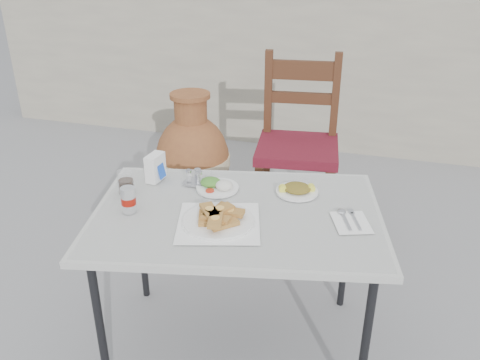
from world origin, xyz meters
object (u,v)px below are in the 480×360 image
(cafe_table, at_px, (237,222))
(napkin_holder, at_px, (155,167))
(salad_rice_plate, at_px, (217,185))
(condiment_caddy, at_px, (196,179))
(pide_plate, at_px, (218,216))
(chair, at_px, (298,143))
(cola_glass, at_px, (126,183))
(salad_chopped_plate, at_px, (297,189))
(terracotta_urn, at_px, (193,161))
(soda_can, at_px, (128,200))

(cafe_table, bearing_deg, napkin_holder, 158.43)
(salad_rice_plate, distance_m, condiment_caddy, 0.10)
(pide_plate, bearing_deg, chair, 86.18)
(cola_glass, relative_size, condiment_caddy, 0.97)
(salad_chopped_plate, xyz_separation_m, napkin_holder, (-0.61, -0.05, 0.04))
(salad_chopped_plate, distance_m, terracotta_urn, 1.17)
(pide_plate, xyz_separation_m, cola_glass, (-0.44, 0.12, 0.01))
(salad_rice_plate, bearing_deg, cafe_table, -49.41)
(soda_can, xyz_separation_m, cola_glass, (-0.08, 0.14, -0.01))
(cola_glass, relative_size, chair, 0.09)
(salad_rice_plate, distance_m, salad_chopped_plate, 0.33)
(salad_chopped_plate, relative_size, chair, 0.17)
(pide_plate, distance_m, napkin_holder, 0.46)
(cola_glass, bearing_deg, pide_plate, -15.61)
(condiment_caddy, bearing_deg, chair, 73.23)
(pide_plate, relative_size, napkin_holder, 3.15)
(salad_chopped_plate, xyz_separation_m, condiment_caddy, (-0.43, -0.04, 0.01))
(napkin_holder, relative_size, condiment_caddy, 1.18)
(condiment_caddy, distance_m, terracotta_urn, 0.98)
(chair, relative_size, terracotta_urn, 1.29)
(salad_chopped_plate, bearing_deg, pide_plate, -125.71)
(condiment_caddy, bearing_deg, soda_can, -118.44)
(pide_plate, xyz_separation_m, salad_rice_plate, (-0.10, 0.26, -0.01))
(chair, xyz_separation_m, terracotta_urn, (-0.63, -0.06, -0.16))
(condiment_caddy, bearing_deg, salad_rice_plate, -10.74)
(condiment_caddy, xyz_separation_m, chair, (0.28, 0.91, -0.16))
(chair, bearing_deg, salad_rice_plate, -108.05)
(salad_chopped_plate, relative_size, terracotta_urn, 0.22)
(soda_can, distance_m, condiment_caddy, 0.34)
(cafe_table, distance_m, salad_rice_plate, 0.22)
(pide_plate, height_order, napkin_holder, napkin_holder)
(chair, bearing_deg, pide_plate, -101.26)
(pide_plate, bearing_deg, salad_chopped_plate, 54.29)
(salad_chopped_plate, distance_m, chair, 0.90)
(pide_plate, height_order, chair, chair)
(napkin_holder, bearing_deg, salad_chopped_plate, 10.20)
(salad_chopped_plate, bearing_deg, salad_rice_plate, -169.46)
(condiment_caddy, height_order, chair, chair)
(cafe_table, distance_m, napkin_holder, 0.46)
(pide_plate, relative_size, terracotta_urn, 0.46)
(salad_rice_plate, bearing_deg, chair, 79.39)
(salad_chopped_plate, bearing_deg, condiment_caddy, -174.43)
(pide_plate, distance_m, salad_chopped_plate, 0.40)
(cafe_table, height_order, salad_chopped_plate, salad_chopped_plate)
(cafe_table, relative_size, terracotta_urn, 1.55)
(chair, bearing_deg, cafe_table, -99.56)
(cafe_table, height_order, salad_rice_plate, salad_rice_plate)
(cafe_table, bearing_deg, chair, 87.88)
(soda_can, bearing_deg, napkin_holder, 93.93)
(pide_plate, relative_size, soda_can, 3.68)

